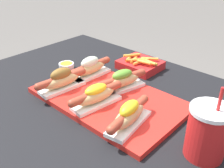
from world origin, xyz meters
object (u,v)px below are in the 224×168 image
drink_cup (207,132)px  fries_basket (140,64)px  hot_dog_0 (61,80)px  serving_tray (108,99)px  sauce_bowl (67,66)px  hot_dog_2 (129,115)px  hot_dog_3 (90,68)px  hot_dog_1 (96,95)px  hot_dog_4 (122,80)px

drink_cup → fries_basket: drink_cup is taller
hot_dog_0 → serving_tray: bearing=25.2°
sauce_bowl → fries_basket: (0.23, 0.22, 0.01)m
hot_dog_2 → sauce_bowl: hot_dog_2 is taller
hot_dog_2 → hot_dog_3: hot_dog_3 is taller
sauce_bowl → fries_basket: bearing=43.1°
hot_dog_1 → fries_basket: 0.36m
hot_dog_0 → hot_dog_3: 0.14m
serving_tray → drink_cup: size_ratio=2.52×
serving_tray → hot_dog_1: hot_dog_1 is taller
sauce_bowl → hot_dog_3: bearing=-0.6°
hot_dog_3 → fries_basket: hot_dog_3 is taller
hot_dog_4 → sauce_bowl: bearing=-179.1°
hot_dog_3 → drink_cup: size_ratio=1.03×
hot_dog_4 → sauce_bowl: 0.31m
serving_tray → hot_dog_4: size_ratio=2.49×
hot_dog_3 → drink_cup: drink_cup is taller
hot_dog_2 → sauce_bowl: 0.48m
hot_dog_1 → hot_dog_2: 0.15m
hot_dog_0 → hot_dog_2: (0.31, -0.00, -0.00)m
hot_dog_0 → hot_dog_2: 0.31m
hot_dog_1 → hot_dog_4: bearing=92.5°
hot_dog_3 → hot_dog_4: size_ratio=1.02×
fries_basket → drink_cup: bearing=-34.9°
serving_tray → sauce_bowl: sauce_bowl is taller
hot_dog_1 → drink_cup: 0.35m
hot_dog_3 → hot_dog_4: 0.16m
hot_dog_0 → hot_dog_2: hot_dog_0 is taller
hot_dog_3 → hot_dog_1: bearing=-37.7°
hot_dog_0 → hot_dog_3: (-0.00, 0.14, -0.00)m
hot_dog_0 → drink_cup: 0.52m
sauce_bowl → drink_cup: bearing=-7.5°
hot_dog_2 → serving_tray: bearing=154.0°
hot_dog_4 → sauce_bowl: size_ratio=3.17×
sauce_bowl → serving_tray: bearing=-12.2°
hot_dog_2 → fries_basket: (-0.23, 0.36, -0.03)m
hot_dog_0 → hot_dog_2: size_ratio=1.01×
hot_dog_3 → fries_basket: size_ratio=1.26×
serving_tray → hot_dog_0: 0.18m
hot_dog_0 → hot_dog_4: (0.16, 0.14, -0.00)m
hot_dog_2 → hot_dog_4: hot_dog_2 is taller
hot_dog_1 → sauce_bowl: bearing=157.8°
hot_dog_4 → fries_basket: (-0.08, 0.21, -0.03)m
hot_dog_2 → hot_dog_4: bearing=136.1°
serving_tray → hot_dog_3: 0.18m
hot_dog_2 → drink_cup: 0.21m
serving_tray → drink_cup: bearing=-3.4°
serving_tray → fries_basket: size_ratio=3.07×
hot_dog_1 → hot_dog_2: size_ratio=1.00×
sauce_bowl → hot_dog_1: bearing=-22.2°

